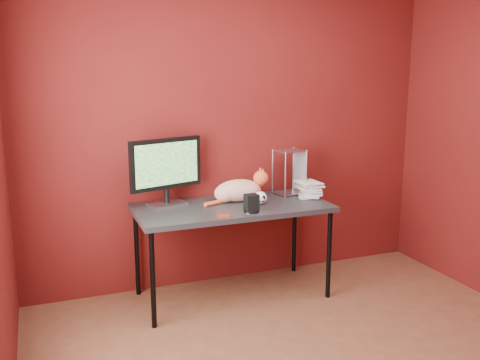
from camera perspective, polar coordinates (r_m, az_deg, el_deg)
name	(u,v)px	position (r m, az deg, el deg)	size (l,w,h in m)	color
room	(349,137)	(2.87, 11.57, 4.54)	(3.52, 3.52, 2.61)	brown
desk	(232,212)	(4.16, -0.84, -3.39)	(1.50, 0.70, 0.75)	black
monitor	(166,168)	(4.12, -7.89, 1.24)	(0.59, 0.27, 0.52)	#A3A3A8
cat	(239,190)	(4.25, -0.11, -1.08)	(0.56, 0.22, 0.26)	#D4572D
skull_mug	(261,198)	(4.17, 2.20, -1.90)	(0.10, 0.11, 0.10)	white
speaker	(252,204)	(3.95, 1.24, -2.56)	(0.12, 0.12, 0.13)	black
book_stack	(301,116)	(4.35, 6.55, 6.82)	(0.25, 0.27, 1.33)	beige
wire_rack	(289,172)	(4.49, 5.30, 0.87)	(0.25, 0.22, 0.38)	#A3A3A8
pocket_knife	(223,216)	(3.82, -1.82, -3.87)	(0.09, 0.02, 0.02)	#B1250D
black_gadget	(256,206)	(4.08, 1.76, -2.81)	(0.04, 0.03, 0.02)	black
washer	(249,213)	(3.93, 0.93, -3.53)	(0.05, 0.05, 0.00)	#A3A3A8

